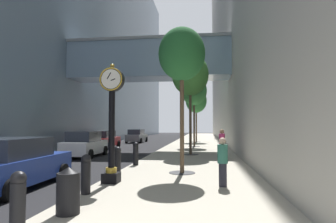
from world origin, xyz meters
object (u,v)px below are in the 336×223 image
Objects in this scene: pedestrian_walking at (222,144)px; car_blue_mid at (14,164)px; pedestrian_by_clock at (223,161)px; street_clock at (112,117)px; bollard_fourth at (136,153)px; bollard_third at (117,160)px; street_tree_far at (196,101)px; street_tree_mid_far at (194,91)px; car_grey_trailing at (137,136)px; street_tree_mid_near at (190,75)px; trash_bin at (68,190)px; street_tree_near at (182,55)px; car_white_near at (85,145)px; car_red_far at (104,140)px; bollard_second at (86,173)px; bollard_nearest at (18,201)px.

pedestrian_walking is 0.38× the size of car_blue_mid.
car_blue_mid is (-6.98, -0.58, -0.15)m from pedestrian_by_clock.
bollard_fourth is (-0.22, 4.48, -1.69)m from street_clock.
street_tree_far is (2.50, 23.73, 4.38)m from bollard_third.
street_tree_mid_far is 4.22× the size of pedestrian_by_clock.
street_tree_mid_far is 11.76m from car_grey_trailing.
car_blue_mid is at bearing -175.24° from pedestrian_by_clock.
bollard_third is at bearing 98.69° from street_clock.
street_tree_mid_near is 14.51m from trash_bin.
street_tree_mid_near is at bearing -90.00° from street_tree_far.
street_tree_near is 1.47× the size of car_white_near.
bollard_third is 3.07m from bollard_fourth.
car_blue_mid is (-5.45, -3.07, -4.31)m from street_tree_near.
street_tree_mid_far reaches higher than trash_bin.
bollard_fourth is at bearing -114.54° from street_tree_mid_near.
street_clock is 2.21m from bollard_third.
trash_bin is 0.23× the size of car_red_far.
bollard_second reaches higher than trash_bin.
bollard_fourth is at bearing -63.32° from car_red_far.
bollard_second is 18.71m from car_red_far.
car_white_near is (-7.12, -8.61, -4.58)m from street_tree_mid_far.
car_grey_trailing reaches higher than bollard_second.
pedestrian_by_clock is at bearing -70.62° from car_grey_trailing.
street_tree_mid_far is at bearing 79.16° from bollard_fourth.
car_blue_mid is at bearing -150.62° from street_tree_near.
car_blue_mid is (-5.45, -10.66, -4.80)m from street_tree_mid_near.
car_blue_mid reaches higher than bollard_fourth.
bollard_third is 24.49m from car_grey_trailing.
bollard_second is 0.18× the size of street_tree_far.
bollard_nearest is at bearing -90.00° from bollard_second.
street_tree_mid_near reaches higher than car_grey_trailing.
bollard_nearest is at bearing -53.79° from car_blue_mid.
street_tree_mid_far reaches higher than bollard_second.
pedestrian_by_clock is 12.53m from car_white_near.
street_tree_far is at bearing 83.09° from bollard_fourth.
street_clock is 3.61m from car_blue_mid.
street_clock reaches higher than pedestrian_by_clock.
bollard_nearest is 0.26× the size of car_grey_trailing.
street_tree_mid_near is 11.20m from pedestrian_by_clock.
bollard_fourth is (0.00, 3.07, 0.00)m from bollard_third.
pedestrian_by_clock is at bearing 20.91° from bollard_second.
bollard_fourth is 0.17× the size of street_tree_mid_far.
bollard_fourth is 6.43m from car_white_near.
street_tree_far is 25.65m from pedestrian_by_clock.
bollard_second is at bearing -159.09° from pedestrian_by_clock.
bollard_third is at bearing 94.44° from trash_bin.
bollard_second is 9.79m from pedestrian_walking.
street_clock is 4.79m from bollard_fourth.
street_tree_mid_far is 6.40× the size of trash_bin.
pedestrian_walking reaches higher than car_white_near.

